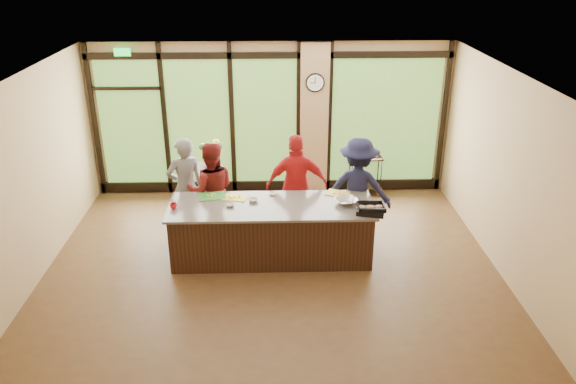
{
  "coord_description": "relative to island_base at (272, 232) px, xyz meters",
  "views": [
    {
      "loc": [
        0.02,
        -7.61,
        4.63
      ],
      "look_at": [
        0.26,
        0.4,
        1.09
      ],
      "focal_mm": 35.0,
      "sensor_mm": 36.0,
      "label": 1
    }
  ],
  "objects": [
    {
      "name": "cook_right",
      "position": [
        1.45,
        0.68,
        0.44
      ],
      "size": [
        1.26,
        0.9,
        1.77
      ],
      "primitive_type": "imported",
      "rotation": [
        0.0,
        0.0,
        2.92
      ],
      "color": "#171834",
      "rests_on": "floor"
    },
    {
      "name": "cook_midright",
      "position": [
        0.43,
        0.82,
        0.45
      ],
      "size": [
        1.07,
        0.49,
        1.79
      ],
      "primitive_type": "imported",
      "rotation": [
        0.0,
        0.0,
        3.19
      ],
      "color": "red",
      "rests_on": "floor"
    },
    {
      "name": "cutting_board_left",
      "position": [
        -0.96,
        0.34,
        0.49
      ],
      "size": [
        0.49,
        0.4,
        0.01
      ],
      "primitive_type": "cube",
      "rotation": [
        0.0,
        0.0,
        0.2
      ],
      "color": "#3B8D33",
      "rests_on": "countertop"
    },
    {
      "name": "flower_stand",
      "position": [
        -1.14,
        1.92,
        -0.01
      ],
      "size": [
        0.5,
        0.5,
        0.85
      ],
      "primitive_type": "cube",
      "rotation": [
        0.0,
        0.0,
        0.2
      ],
      "color": "black",
      "rests_on": "floor"
    },
    {
      "name": "left_wall",
      "position": [
        -3.5,
        -0.3,
        1.06
      ],
      "size": [
        0.0,
        6.0,
        6.0
      ],
      "primitive_type": "plane",
      "rotation": [
        1.57,
        0.0,
        1.57
      ],
      "color": "tan",
      "rests_on": "floor"
    },
    {
      "name": "wall_clock",
      "position": [
        0.85,
        2.57,
        1.81
      ],
      "size": [
        0.36,
        0.04,
        0.36
      ],
      "color": "black",
      "rests_on": "window_wall"
    },
    {
      "name": "cook_left",
      "position": [
        -1.45,
        0.87,
        0.43
      ],
      "size": [
        0.75,
        0.64,
        1.74
      ],
      "primitive_type": "imported",
      "rotation": [
        0.0,
        0.0,
        3.55
      ],
      "color": "slate",
      "rests_on": "floor"
    },
    {
      "name": "window_wall",
      "position": [
        0.16,
        2.65,
        0.95
      ],
      "size": [
        6.9,
        0.12,
        3.0
      ],
      "color": "tan",
      "rests_on": "floor"
    },
    {
      "name": "mixing_bowl",
      "position": [
        1.17,
        0.01,
        0.52
      ],
      "size": [
        0.43,
        0.43,
        0.08
      ],
      "primitive_type": "imported",
      "rotation": [
        0.0,
        0.0,
        0.3
      ],
      "color": "silver",
      "rests_on": "countertop"
    },
    {
      "name": "floor",
      "position": [
        0.0,
        -0.3,
        -0.44
      ],
      "size": [
        7.0,
        7.0,
        0.0
      ],
      "primitive_type": "plane",
      "color": "#4F301B",
      "rests_on": "ground"
    },
    {
      "name": "prep_bowl_near",
      "position": [
        -0.28,
        0.13,
        0.5
      ],
      "size": [
        0.16,
        0.16,
        0.05
      ],
      "primitive_type": "imported",
      "rotation": [
        0.0,
        0.0,
        0.07
      ],
      "color": "silver",
      "rests_on": "countertop"
    },
    {
      "name": "cutting_board_center",
      "position": [
        -0.58,
        0.29,
        0.49
      ],
      "size": [
        0.43,
        0.36,
        0.01
      ],
      "primitive_type": "cube",
      "rotation": [
        0.0,
        0.0,
        -0.24
      ],
      "color": "yellow",
      "rests_on": "countertop"
    },
    {
      "name": "red_ramekin",
      "position": [
        -1.5,
        -0.09,
        0.52
      ],
      "size": [
        0.14,
        0.14,
        0.09
      ],
      "primitive_type": "imported",
      "rotation": [
        0.0,
        0.0,
        -0.41
      ],
      "color": "#B4121A",
      "rests_on": "countertop"
    },
    {
      "name": "countertop",
      "position": [
        0.0,
        0.0,
        0.46
      ],
      "size": [
        3.2,
        1.1,
        0.04
      ],
      "primitive_type": "cube",
      "color": "slate",
      "rests_on": "island_base"
    },
    {
      "name": "prep_bowl_far",
      "position": [
        0.02,
        0.39,
        0.49
      ],
      "size": [
        0.14,
        0.14,
        0.03
      ],
      "primitive_type": "imported",
      "rotation": [
        0.0,
        0.0,
        -0.19
      ],
      "color": "silver",
      "rests_on": "countertop"
    },
    {
      "name": "back_wall",
      "position": [
        0.0,
        2.7,
        1.06
      ],
      "size": [
        7.0,
        0.0,
        7.0
      ],
      "primitive_type": "plane",
      "rotation": [
        1.57,
        0.0,
        0.0
      ],
      "color": "tan",
      "rests_on": "floor"
    },
    {
      "name": "roasting_pan",
      "position": [
        1.5,
        -0.34,
        0.52
      ],
      "size": [
        0.48,
        0.41,
        0.07
      ],
      "primitive_type": "cube",
      "rotation": [
        0.0,
        0.0,
        -0.27
      ],
      "color": "black",
      "rests_on": "countertop"
    },
    {
      "name": "right_wall",
      "position": [
        3.5,
        -0.3,
        1.06
      ],
      "size": [
        0.0,
        6.0,
        6.0
      ],
      "primitive_type": "plane",
      "rotation": [
        1.57,
        0.0,
        -1.57
      ],
      "color": "tan",
      "rests_on": "floor"
    },
    {
      "name": "flower_vase",
      "position": [
        -1.14,
        1.92,
        0.54
      ],
      "size": [
        0.3,
        0.3,
        0.25
      ],
      "primitive_type": "imported",
      "rotation": [
        0.0,
        0.0,
        -0.3
      ],
      "color": "#8F7A4E",
      "rests_on": "flower_stand"
    },
    {
      "name": "island_base",
      "position": [
        0.0,
        0.0,
        0.0
      ],
      "size": [
        3.1,
        1.0,
        0.88
      ],
      "primitive_type": "cube",
      "color": "black",
      "rests_on": "floor"
    },
    {
      "name": "bar_cart",
      "position": [
        1.88,
        2.45,
        0.08
      ],
      "size": [
        0.67,
        0.43,
        0.87
      ],
      "rotation": [
        0.0,
        0.0,
        0.11
      ],
      "color": "black",
      "rests_on": "floor"
    },
    {
      "name": "cutting_board_right",
      "position": [
        1.08,
        0.4,
        0.49
      ],
      "size": [
        0.44,
        0.39,
        0.01
      ],
      "primitive_type": "cube",
      "rotation": [
        0.0,
        0.0,
        -0.41
      ],
      "color": "yellow",
      "rests_on": "countertop"
    },
    {
      "name": "prep_bowl_mid",
      "position": [
        -0.64,
        -0.03,
        0.5
      ],
      "size": [
        0.17,
        0.17,
        0.04
      ],
      "primitive_type": "imported",
      "rotation": [
        0.0,
        0.0,
        0.28
      ],
      "color": "silver",
      "rests_on": "countertop"
    },
    {
      "name": "ceiling",
      "position": [
        0.0,
        -0.3,
        2.56
      ],
      "size": [
        7.0,
        7.0,
        0.0
      ],
      "primitive_type": "plane",
      "rotation": [
        3.14,
        0.0,
        0.0
      ],
      "color": "silver",
      "rests_on": "back_wall"
    },
    {
      "name": "cook_midleft",
      "position": [
        -1.01,
        0.76,
        0.4
      ],
      "size": [
        0.89,
        0.73,
        1.69
      ],
      "primitive_type": "imported",
      "rotation": [
        0.0,
        0.0,
        3.26
      ],
      "color": "maroon",
      "rests_on": "floor"
    }
  ]
}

